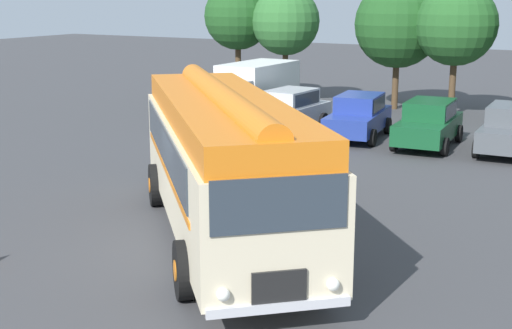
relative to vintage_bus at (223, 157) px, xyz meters
The scene contains 11 objects.
ground_plane 2.13m from the vintage_bus, 103.52° to the right, with size 120.00×120.00×0.00m, color #3D3D3F.
vintage_bus is the anchor object (origin of this frame).
car_near_left 13.06m from the vintage_bus, 110.22° to the left, with size 2.17×4.30×1.66m.
car_mid_left 12.39m from the vintage_bus, 97.24° to the left, with size 2.35×4.38×1.66m.
car_mid_right 12.15m from the vintage_bus, 84.22° to the left, with size 2.16×4.30×1.66m.
car_far_right 13.05m from the vintage_bus, 72.09° to the left, with size 2.10×4.27×1.66m.
box_van 14.68m from the vintage_bus, 117.53° to the left, with size 2.40×5.80×2.50m.
tree_far_left 21.53m from the vintage_bus, 120.12° to the left, with size 3.41×3.41×5.97m.
tree_left_of_centre 20.39m from the vintage_bus, 112.94° to the left, with size 3.34×3.34×5.73m.
tree_centre 19.96m from the vintage_bus, 97.24° to the left, with size 4.06×4.06×6.02m.
tree_right_of_centre 19.20m from the vintage_bus, 88.95° to the left, with size 3.62×3.62×5.86m.
Camera 1 is at (8.42, -12.12, 5.46)m, focal length 50.00 mm.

